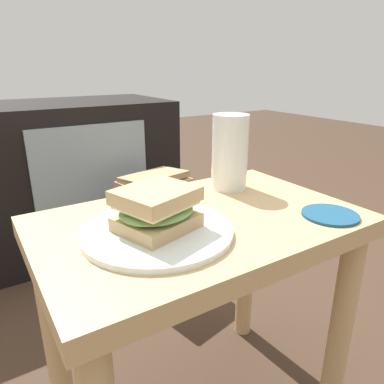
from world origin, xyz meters
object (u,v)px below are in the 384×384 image
Objects in this scene: paper_bag at (156,228)px; plate at (157,231)px; sandwich_front at (156,209)px; beer_glass at (230,153)px; coaster at (330,215)px; tv_cabinet at (46,180)px.

plate is at bearing -115.99° from paper_bag.
beer_glass reaches higher than sandwich_front.
beer_glass is 0.24m from coaster.
tv_cabinet is 0.51m from paper_bag.
tv_cabinet is 0.98m from plate.
beer_glass is 1.60× the size of coaster.
sandwich_front is (0.00, 0.00, 0.04)m from plate.
plate is at bearing -90.00° from sandwich_front.
plate is 1.52× the size of beer_glass.
sandwich_front is (-0.01, -0.97, 0.21)m from tv_cabinet.
coaster is 0.25× the size of paper_bag.
tv_cabinet is at bearing 89.55° from plate.
plate is 0.66m from paper_bag.
tv_cabinet is 2.49× the size of paper_bag.
paper_bag is at bearing 64.01° from plate.
paper_bag is at bearing -59.27° from tv_cabinet.
sandwich_front reaches higher than plate.
tv_cabinet is at bearing 89.55° from sandwich_front.
sandwich_front reaches higher than paper_bag.
coaster is (0.29, -0.10, -0.00)m from plate.
plate is 2.43× the size of coaster.
paper_bag is (-0.03, 0.64, -0.27)m from coaster.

